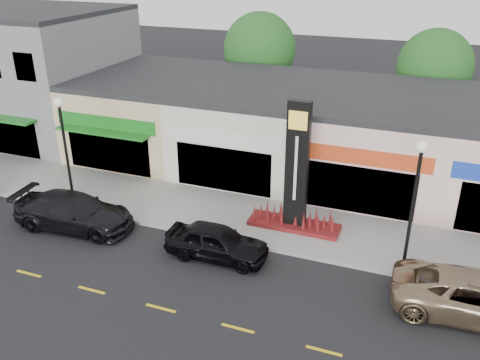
{
  "coord_description": "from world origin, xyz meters",
  "views": [
    {
      "loc": [
        7.96,
        -15.78,
        11.95
      ],
      "look_at": [
        0.4,
        4.0,
        2.19
      ],
      "focal_mm": 38.0,
      "sensor_mm": 36.0,
      "label": 1
    }
  ],
  "objects_px": {
    "lamp_west_near": "(65,141)",
    "car_gold_suv": "(475,296)",
    "lamp_east_near": "(415,195)",
    "car_black_sedan": "(217,242)",
    "pylon_sign": "(296,185)",
    "car_dark_sedan": "(74,212)"
  },
  "relations": [
    {
      "from": "pylon_sign",
      "to": "car_black_sedan",
      "type": "bearing_deg",
      "value": -125.51
    },
    {
      "from": "car_dark_sedan",
      "to": "pylon_sign",
      "type": "bearing_deg",
      "value": -74.73
    },
    {
      "from": "pylon_sign",
      "to": "lamp_west_near",
      "type": "bearing_deg",
      "value": -171.23
    },
    {
      "from": "car_black_sedan",
      "to": "car_gold_suv",
      "type": "xyz_separation_m",
      "value": [
        9.93,
        -0.13,
        0.05
      ]
    },
    {
      "from": "pylon_sign",
      "to": "car_black_sedan",
      "type": "xyz_separation_m",
      "value": [
        -2.41,
        -3.38,
        -1.53
      ]
    },
    {
      "from": "lamp_west_near",
      "to": "pylon_sign",
      "type": "height_order",
      "value": "pylon_sign"
    },
    {
      "from": "lamp_east_near",
      "to": "car_dark_sedan",
      "type": "relative_size",
      "value": 0.97
    },
    {
      "from": "lamp_east_near",
      "to": "car_black_sedan",
      "type": "xyz_separation_m",
      "value": [
        -7.41,
        -1.69,
        -2.73
      ]
    },
    {
      "from": "lamp_east_near",
      "to": "car_black_sedan",
      "type": "bearing_deg",
      "value": -167.18
    },
    {
      "from": "lamp_west_near",
      "to": "car_dark_sedan",
      "type": "xyz_separation_m",
      "value": [
        1.43,
        -1.74,
        -2.66
      ]
    },
    {
      "from": "car_black_sedan",
      "to": "car_gold_suv",
      "type": "relative_size",
      "value": 0.76
    },
    {
      "from": "lamp_west_near",
      "to": "pylon_sign",
      "type": "relative_size",
      "value": 0.91
    },
    {
      "from": "car_gold_suv",
      "to": "car_dark_sedan",
      "type": "bearing_deg",
      "value": 87.26
    },
    {
      "from": "pylon_sign",
      "to": "car_gold_suv",
      "type": "xyz_separation_m",
      "value": [
        7.52,
        -3.52,
        -1.48
      ]
    },
    {
      "from": "car_dark_sedan",
      "to": "car_black_sedan",
      "type": "xyz_separation_m",
      "value": [
        7.16,
        0.05,
        -0.07
      ]
    },
    {
      "from": "lamp_east_near",
      "to": "car_gold_suv",
      "type": "distance_m",
      "value": 4.1
    },
    {
      "from": "car_gold_suv",
      "to": "lamp_west_near",
      "type": "bearing_deg",
      "value": 81.91
    },
    {
      "from": "pylon_sign",
      "to": "car_dark_sedan",
      "type": "distance_m",
      "value": 10.27
    },
    {
      "from": "lamp_west_near",
      "to": "car_gold_suv",
      "type": "distance_m",
      "value": 18.8
    },
    {
      "from": "lamp_west_near",
      "to": "car_dark_sedan",
      "type": "relative_size",
      "value": 0.97
    },
    {
      "from": "lamp_east_near",
      "to": "car_black_sedan",
      "type": "distance_m",
      "value": 8.08
    },
    {
      "from": "car_black_sedan",
      "to": "lamp_west_near",
      "type": "bearing_deg",
      "value": 77.7
    }
  ]
}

